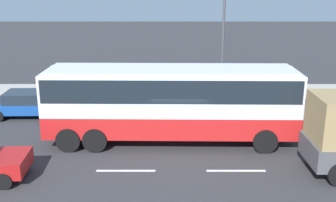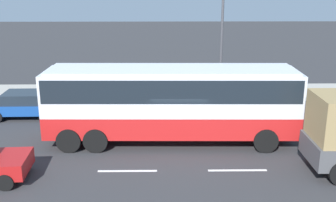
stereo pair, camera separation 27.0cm
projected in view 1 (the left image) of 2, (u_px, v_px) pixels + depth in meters
The scene contains 7 objects.
ground_plane at pixel (178, 144), 19.26m from camera, with size 120.00×120.00×0.00m, color #333335.
sidewalk_curb at pixel (175, 92), 27.97m from camera, with size 80.00×4.00×0.15m, color #A8A399.
lane_centreline at pixel (246, 171), 16.59m from camera, with size 40.97×0.16×0.01m.
coach_bus at pixel (171, 97), 18.97m from camera, with size 11.65×2.93×3.59m.
car_blue_saloon at pixel (32, 103), 23.05m from camera, with size 4.66×2.05×1.44m.
pedestrian_near_curb at pixel (130, 82), 26.68m from camera, with size 0.32×0.32×1.55m.
street_lamp at pixel (227, 31), 25.11m from camera, with size 1.92×0.24×7.46m.
Camera 1 is at (-0.45, -17.89, 7.42)m, focal length 43.75 mm.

